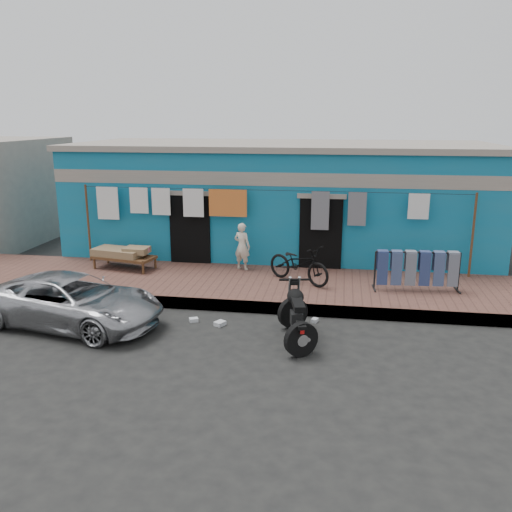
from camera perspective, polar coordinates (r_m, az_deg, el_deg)
The scene contains 14 objects.
ground at distance 10.37m, azimuth -1.78°, elevation -8.92°, with size 80.00×80.00×0.00m, color black.
sidewalk at distance 13.10m, azimuth 0.70°, elevation -3.26°, with size 28.00×3.00×0.25m, color brown.
curb at distance 11.74m, azimuth -0.35°, elevation -5.39°, with size 28.00×0.10×0.25m, color gray.
building at distance 16.61m, azimuth 2.75°, elevation 6.05°, with size 12.20×5.20×3.36m.
clothesline at distance 14.04m, azimuth -1.92°, elevation 5.02°, with size 10.06×0.06×2.10m.
car at distance 11.52m, azimuth -18.74°, elevation -4.44°, with size 1.72×3.78×1.07m, color #AAAAAE.
seated_person at distance 13.98m, azimuth -1.47°, elevation 1.03°, with size 0.44×0.30×1.23m, color beige.
bicycle at distance 12.94m, azimuth 4.54°, elevation -0.36°, with size 0.62×1.74×1.13m, color black.
motorcycle at distance 10.19m, azimuth 4.32°, elevation -6.09°, with size 0.92×1.77×1.09m, color black, non-canonical shape.
charpoy at distance 14.56m, azimuth -13.66°, elevation -0.20°, with size 1.79×1.10×0.56m, color brown, non-canonical shape.
jeans_rack at distance 12.85m, azimuth 16.57°, elevation -1.43°, with size 2.01×0.56×0.95m, color black, non-canonical shape.
litter_a at distance 11.34m, azimuth -6.57°, elevation -6.69°, with size 0.18×0.14×0.08m, color silver.
litter_b at distance 11.31m, azimuth 6.20°, elevation -6.75°, with size 0.15×0.11×0.08m, color silver.
litter_c at distance 11.10m, azimuth -3.82°, elevation -7.09°, with size 0.21×0.17×0.08m, color silver.
Camera 1 is at (1.83, -9.34, 4.12)m, focal length 38.00 mm.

